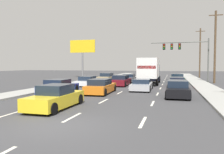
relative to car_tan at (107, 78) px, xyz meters
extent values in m
plane|color=#3D3D3F|center=(5.25, 0.04, -0.61)|extent=(140.00, 140.00, 0.00)
cube|color=#9E9E99|center=(13.48, -4.96, -0.54)|extent=(2.55, 80.00, 0.14)
cube|color=#9E9E99|center=(-2.97, -4.96, -0.54)|extent=(2.55, 80.00, 0.14)
cube|color=silver|center=(1.85, -23.46, -0.60)|extent=(0.14, 2.00, 0.01)
cube|color=silver|center=(1.85, -18.46, -0.60)|extent=(0.14, 2.00, 0.01)
cube|color=silver|center=(1.85, -13.46, -0.60)|extent=(0.14, 2.00, 0.01)
cube|color=silver|center=(1.85, -8.46, -0.60)|extent=(0.14, 2.00, 0.01)
cube|color=silver|center=(1.85, -3.46, -0.60)|extent=(0.14, 2.00, 0.01)
cube|color=silver|center=(1.85, 1.54, -0.60)|extent=(0.14, 2.00, 0.01)
cube|color=silver|center=(1.85, 6.54, -0.60)|extent=(0.14, 2.00, 0.01)
cube|color=silver|center=(1.85, 11.54, -0.60)|extent=(0.14, 2.00, 0.01)
cube|color=silver|center=(1.85, 16.54, -0.60)|extent=(0.14, 2.00, 0.01)
cube|color=silver|center=(1.85, 21.54, -0.60)|extent=(0.14, 2.00, 0.01)
cube|color=silver|center=(1.85, 26.54, -0.60)|extent=(0.14, 2.00, 0.01)
cube|color=silver|center=(5.25, -23.46, -0.60)|extent=(0.14, 2.00, 0.01)
cube|color=silver|center=(5.25, -18.46, -0.60)|extent=(0.14, 2.00, 0.01)
cube|color=silver|center=(5.25, -13.46, -0.60)|extent=(0.14, 2.00, 0.01)
cube|color=silver|center=(5.25, -8.46, -0.60)|extent=(0.14, 2.00, 0.01)
cube|color=silver|center=(5.25, -3.46, -0.60)|extent=(0.14, 2.00, 0.01)
cube|color=silver|center=(5.25, 1.54, -0.60)|extent=(0.14, 2.00, 0.01)
cube|color=silver|center=(5.25, 6.54, -0.60)|extent=(0.14, 2.00, 0.01)
cube|color=silver|center=(5.25, 11.54, -0.60)|extent=(0.14, 2.00, 0.01)
cube|color=silver|center=(5.25, 16.54, -0.60)|extent=(0.14, 2.00, 0.01)
cube|color=silver|center=(5.25, 21.54, -0.60)|extent=(0.14, 2.00, 0.01)
cube|color=silver|center=(5.25, 26.54, -0.60)|extent=(0.14, 2.00, 0.01)
cube|color=silver|center=(8.65, -23.46, -0.60)|extent=(0.14, 2.00, 0.01)
cube|color=silver|center=(8.65, -18.46, -0.60)|extent=(0.14, 2.00, 0.01)
cube|color=silver|center=(8.65, -13.46, -0.60)|extent=(0.14, 2.00, 0.01)
cube|color=silver|center=(8.65, -8.46, -0.60)|extent=(0.14, 2.00, 0.01)
cube|color=silver|center=(8.65, -3.46, -0.60)|extent=(0.14, 2.00, 0.01)
cube|color=silver|center=(8.65, 1.54, -0.60)|extent=(0.14, 2.00, 0.01)
cube|color=silver|center=(8.65, 6.54, -0.60)|extent=(0.14, 2.00, 0.01)
cube|color=silver|center=(8.65, 11.54, -0.60)|extent=(0.14, 2.00, 0.01)
cube|color=silver|center=(8.65, 16.54, -0.60)|extent=(0.14, 2.00, 0.01)
cube|color=silver|center=(8.65, 21.54, -0.60)|extent=(0.14, 2.00, 0.01)
cube|color=silver|center=(8.65, 26.54, -0.60)|extent=(0.14, 2.00, 0.01)
cube|color=tan|center=(0.00, 0.02, -0.14)|extent=(1.79, 4.53, 0.66)
cube|color=#192333|center=(0.00, -0.07, 0.46)|extent=(1.56, 2.21, 0.53)
cylinder|color=black|center=(-0.81, 1.74, -0.29)|extent=(0.22, 0.64, 0.64)
cylinder|color=black|center=(0.83, 1.72, -0.29)|extent=(0.22, 0.64, 0.64)
cylinder|color=black|center=(-0.83, -1.68, -0.29)|extent=(0.22, 0.64, 0.64)
cylinder|color=black|center=(0.81, -1.69, -0.29)|extent=(0.22, 0.64, 0.64)
cube|color=white|center=(-0.10, -7.79, -0.19)|extent=(1.80, 4.10, 0.56)
cube|color=#192333|center=(-0.10, -8.03, 0.34)|extent=(1.58, 1.94, 0.50)
cylinder|color=black|center=(-0.93, -6.29, -0.29)|extent=(0.22, 0.64, 0.64)
cylinder|color=black|center=(0.74, -6.29, -0.29)|extent=(0.22, 0.64, 0.64)
cylinder|color=black|center=(-0.93, -9.29, -0.29)|extent=(0.22, 0.64, 0.64)
cylinder|color=black|center=(0.74, -9.29, -0.29)|extent=(0.22, 0.64, 0.64)
cube|color=#1E389E|center=(0.24, -15.59, -0.14)|extent=(2.01, 4.69, 0.65)
cube|color=#192333|center=(0.24, -15.82, 0.43)|extent=(1.71, 2.09, 0.50)
cylinder|color=black|center=(-0.69, -13.85, -0.29)|extent=(0.24, 0.65, 0.64)
cylinder|color=black|center=(1.06, -13.80, -0.29)|extent=(0.24, 0.65, 0.64)
cylinder|color=black|center=(-0.58, -17.39, -0.29)|extent=(0.24, 0.65, 0.64)
cylinder|color=black|center=(1.17, -17.33, -0.29)|extent=(0.24, 0.65, 0.64)
cube|color=slate|center=(3.57, -0.30, -0.17)|extent=(1.79, 4.40, 0.60)
cube|color=#192333|center=(3.57, -0.46, 0.37)|extent=(1.57, 1.89, 0.46)
cylinder|color=black|center=(2.73, 1.34, -0.29)|extent=(0.22, 0.64, 0.64)
cylinder|color=black|center=(4.40, 1.34, -0.29)|extent=(0.22, 0.64, 0.64)
cylinder|color=black|center=(2.74, -1.95, -0.29)|extent=(0.22, 0.64, 0.64)
cylinder|color=black|center=(4.41, -1.95, -0.29)|extent=(0.22, 0.64, 0.64)
cube|color=maroon|center=(3.75, -6.45, -0.13)|extent=(1.86, 4.62, 0.68)
cube|color=#192333|center=(3.75, -6.65, 0.47)|extent=(1.63, 2.34, 0.50)
cylinder|color=black|center=(2.88, -4.70, -0.29)|extent=(0.22, 0.64, 0.64)
cylinder|color=black|center=(4.60, -4.69, -0.29)|extent=(0.22, 0.64, 0.64)
cylinder|color=black|center=(2.89, -8.21, -0.29)|extent=(0.22, 0.64, 0.64)
cylinder|color=black|center=(4.62, -8.20, -0.29)|extent=(0.22, 0.64, 0.64)
cube|color=orange|center=(3.71, -14.31, -0.14)|extent=(1.92, 4.68, 0.66)
cube|color=#192333|center=(3.72, -14.64, 0.45)|extent=(1.64, 2.44, 0.51)
cylinder|color=black|center=(2.83, -12.57, -0.29)|extent=(0.24, 0.65, 0.64)
cylinder|color=black|center=(4.49, -12.52, -0.29)|extent=(0.24, 0.65, 0.64)
cylinder|color=black|center=(2.93, -16.10, -0.29)|extent=(0.24, 0.65, 0.64)
cylinder|color=black|center=(4.60, -16.05, -0.29)|extent=(0.24, 0.65, 0.64)
cube|color=yellow|center=(3.31, -21.62, -0.12)|extent=(1.73, 4.44, 0.70)
cube|color=#192333|center=(3.31, -21.58, 0.50)|extent=(1.51, 1.90, 0.55)
cylinder|color=black|center=(2.51, -19.96, -0.29)|extent=(0.22, 0.64, 0.64)
cylinder|color=black|center=(4.10, -19.95, -0.29)|extent=(0.22, 0.64, 0.64)
cylinder|color=black|center=(2.53, -23.29, -0.29)|extent=(0.22, 0.64, 0.64)
cylinder|color=black|center=(4.12, -23.29, -0.29)|extent=(0.22, 0.64, 0.64)
cube|color=white|center=(6.95, -4.34, 1.57)|extent=(2.44, 6.06, 2.45)
cube|color=red|center=(6.99, -7.34, 1.69)|extent=(2.13, 0.06, 0.36)
cube|color=#141E4C|center=(6.91, -0.29, 0.84)|extent=(2.30, 2.11, 2.29)
cylinder|color=black|center=(5.77, -0.30, -0.13)|extent=(0.31, 0.96, 0.96)
cylinder|color=black|center=(8.04, -0.27, -0.13)|extent=(0.31, 0.96, 0.96)
cylinder|color=black|center=(5.83, -5.56, -0.13)|extent=(0.31, 0.96, 0.96)
cylinder|color=black|center=(8.10, -5.54, -0.13)|extent=(0.31, 0.96, 0.96)
cube|color=#B7BABF|center=(6.91, -10.83, -0.19)|extent=(2.01, 4.69, 0.56)
cube|color=#192333|center=(6.91, -10.78, 0.31)|extent=(1.72, 2.20, 0.43)
cylinder|color=black|center=(5.98, -9.08, -0.29)|extent=(0.24, 0.65, 0.64)
cylinder|color=black|center=(7.75, -9.03, -0.29)|extent=(0.24, 0.65, 0.64)
cylinder|color=black|center=(6.07, -12.62, -0.29)|extent=(0.24, 0.65, 0.64)
cylinder|color=black|center=(7.84, -12.58, -0.29)|extent=(0.24, 0.65, 0.64)
cube|color=#196B38|center=(10.57, 0.58, -0.14)|extent=(1.96, 4.21, 0.66)
cube|color=#192333|center=(10.57, 0.58, 0.43)|extent=(1.69, 1.83, 0.47)
cylinder|color=black|center=(9.66, 2.10, -0.29)|extent=(0.23, 0.64, 0.64)
cylinder|color=black|center=(11.42, 2.14, -0.29)|extent=(0.23, 0.64, 0.64)
cylinder|color=black|center=(9.73, -0.97, -0.29)|extent=(0.23, 0.64, 0.64)
cylinder|color=black|center=(11.48, -0.93, -0.29)|extent=(0.23, 0.64, 0.64)
cube|color=red|center=(10.38, -6.58, -0.17)|extent=(1.87, 4.40, 0.60)
cube|color=#192333|center=(10.39, -6.77, 0.35)|extent=(1.60, 2.24, 0.43)
cylinder|color=black|center=(9.52, -4.97, -0.29)|extent=(0.24, 0.65, 0.64)
cylinder|color=black|center=(11.15, -4.93, -0.29)|extent=(0.24, 0.65, 0.64)
cylinder|color=black|center=(9.61, -8.23, -0.29)|extent=(0.24, 0.65, 0.64)
cylinder|color=black|center=(11.24, -8.18, -0.29)|extent=(0.24, 0.65, 0.64)
cube|color=black|center=(10.30, -14.70, -0.14)|extent=(1.74, 4.64, 0.65)
cube|color=#192333|center=(10.30, -14.68, 0.44)|extent=(1.53, 2.38, 0.52)
cylinder|color=black|center=(9.51, -12.94, -0.29)|extent=(0.22, 0.64, 0.64)
cylinder|color=black|center=(11.11, -12.94, -0.29)|extent=(0.22, 0.64, 0.64)
cylinder|color=black|center=(9.49, -16.46, -0.29)|extent=(0.22, 0.64, 0.64)
cylinder|color=black|center=(11.09, -16.47, -0.29)|extent=(0.22, 0.64, 0.64)
cylinder|color=#595B56|center=(15.22, 3.81, 2.74)|extent=(0.20, 0.20, 6.69)
cylinder|color=#595B56|center=(10.83, 3.81, 5.56)|extent=(8.77, 0.14, 0.14)
cube|color=black|center=(10.94, 3.81, 4.91)|extent=(0.40, 0.56, 0.95)
sphere|color=red|center=(10.94, 3.50, 5.21)|extent=(0.20, 0.20, 0.20)
sphere|color=orange|center=(10.94, 3.50, 4.91)|extent=(0.20, 0.20, 0.20)
sphere|color=green|center=(10.94, 3.50, 4.61)|extent=(0.20, 0.20, 0.20)
cube|color=black|center=(9.74, 3.81, 4.91)|extent=(0.40, 0.56, 0.95)
sphere|color=red|center=(9.74, 3.50, 5.21)|extent=(0.20, 0.20, 0.20)
sphere|color=orange|center=(9.74, 3.50, 4.91)|extent=(0.20, 0.20, 0.20)
sphere|color=green|center=(9.74, 3.50, 4.61)|extent=(0.20, 0.20, 0.20)
cube|color=black|center=(8.53, 3.81, 4.91)|extent=(0.40, 0.56, 0.95)
sphere|color=red|center=(8.53, 3.50, 5.21)|extent=(0.20, 0.20, 0.20)
sphere|color=orange|center=(8.53, 3.50, 4.91)|extent=(0.20, 0.20, 0.20)
sphere|color=green|center=(8.53, 3.50, 4.61)|extent=(0.20, 0.20, 0.20)
cylinder|color=brown|center=(15.59, 0.55, 4.43)|extent=(0.28, 0.28, 10.06)
cube|color=brown|center=(15.59, 0.55, 8.86)|extent=(1.80, 0.12, 0.12)
cylinder|color=brown|center=(15.31, 15.54, 4.43)|extent=(0.28, 0.28, 10.08)
cube|color=brown|center=(15.31, 15.54, 8.87)|extent=(1.80, 0.12, 0.12)
cylinder|color=slate|center=(-8.04, 9.42, 1.97)|extent=(0.36, 0.36, 5.16)
cube|color=yellow|center=(-8.04, 9.42, 5.84)|extent=(5.44, 0.20, 2.58)
camera|label=1|loc=(9.87, -33.13, 1.89)|focal=35.50mm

